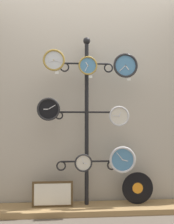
# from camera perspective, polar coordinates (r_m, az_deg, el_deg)

# --- Properties ---
(ground_plane) EXTENTS (12.00, 12.00, 0.00)m
(ground_plane) POSITION_cam_1_polar(r_m,az_deg,el_deg) (2.70, 0.67, -23.24)
(ground_plane) COLOR brown
(shop_wall) EXTENTS (4.40, 0.04, 2.80)m
(shop_wall) POSITION_cam_1_polar(r_m,az_deg,el_deg) (3.12, -0.31, 5.74)
(shop_wall) COLOR #BCB2A3
(shop_wall) RESTS_ON ground_plane
(low_shelf) EXTENTS (2.20, 0.36, 0.06)m
(low_shelf) POSITION_cam_1_polar(r_m,az_deg,el_deg) (3.02, 0.02, -20.33)
(low_shelf) COLOR #9E7A4C
(low_shelf) RESTS_ON ground_plane
(display_stand) EXTENTS (0.70, 0.40, 1.93)m
(display_stand) POSITION_cam_1_polar(r_m,az_deg,el_deg) (2.94, -0.08, -7.81)
(display_stand) COLOR black
(display_stand) RESTS_ON ground_plane
(clock_top_left) EXTENTS (0.24, 0.04, 0.24)m
(clock_top_left) POSITION_cam_1_polar(r_m,az_deg,el_deg) (2.89, -7.22, 11.12)
(clock_top_left) COLOR silver
(clock_top_center) EXTENTS (0.21, 0.04, 0.21)m
(clock_top_center) POSITION_cam_1_polar(r_m,az_deg,el_deg) (2.91, 0.20, 10.05)
(clock_top_center) COLOR #4C84B2
(clock_top_right) EXTENTS (0.27, 0.04, 0.27)m
(clock_top_right) POSITION_cam_1_polar(r_m,az_deg,el_deg) (2.94, 8.37, 9.96)
(clock_top_right) COLOR #4C84B2
(clock_middle_left) EXTENTS (0.25, 0.04, 0.25)m
(clock_middle_left) POSITION_cam_1_polar(r_m,az_deg,el_deg) (2.83, -8.38, 0.60)
(clock_middle_left) COLOR black
(clock_middle_right) EXTENTS (0.22, 0.04, 0.22)m
(clock_middle_right) POSITION_cam_1_polar(r_m,az_deg,el_deg) (2.89, 7.00, -0.91)
(clock_middle_right) COLOR silver
(clock_bottom_center) EXTENTS (0.19, 0.04, 0.19)m
(clock_bottom_center) POSITION_cam_1_polar(r_m,az_deg,el_deg) (2.85, -0.80, -11.02)
(clock_bottom_center) COLOR silver
(clock_bottom_right) EXTENTS (0.29, 0.04, 0.29)m
(clock_bottom_right) POSITION_cam_1_polar(r_m,az_deg,el_deg) (2.91, 7.73, -10.24)
(clock_bottom_right) COLOR #4C84B2
(vinyl_record) EXTENTS (0.35, 0.01, 0.35)m
(vinyl_record) POSITION_cam_1_polar(r_m,az_deg,el_deg) (3.08, 10.96, -15.95)
(vinyl_record) COLOR black
(vinyl_record) RESTS_ON low_shelf
(picture_frame) EXTENTS (0.44, 0.02, 0.27)m
(picture_frame) POSITION_cam_1_polar(r_m,az_deg,el_deg) (2.97, -7.50, -17.30)
(picture_frame) COLOR #4C381E
(picture_frame) RESTS_ON low_shelf
(price_tag_upper) EXTENTS (0.04, 0.00, 0.03)m
(price_tag_upper) POSITION_cam_1_polar(r_m,az_deg,el_deg) (2.86, -6.58, 8.52)
(price_tag_upper) COLOR white
(price_tag_mid) EXTENTS (0.04, 0.00, 0.03)m
(price_tag_mid) POSITION_cam_1_polar(r_m,az_deg,el_deg) (2.88, 0.77, 7.70)
(price_tag_mid) COLOR white
(price_tag_lower) EXTENTS (0.04, 0.00, 0.03)m
(price_tag_lower) POSITION_cam_1_polar(r_m,az_deg,el_deg) (2.92, 9.10, 7.07)
(price_tag_lower) COLOR white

